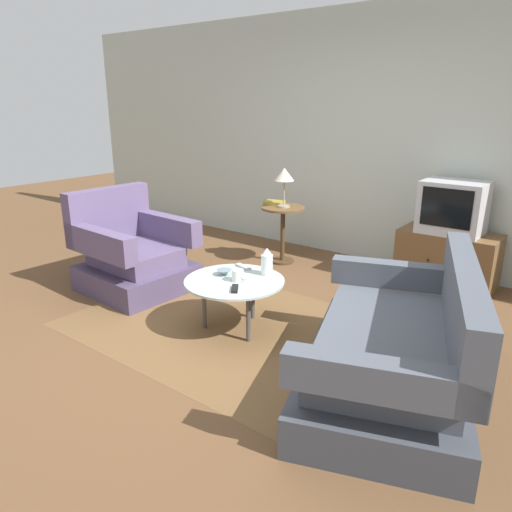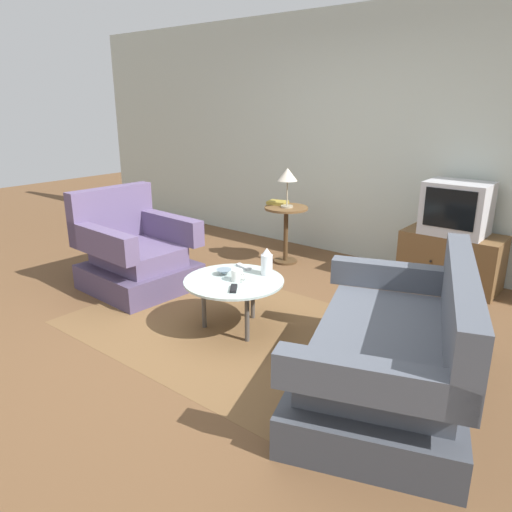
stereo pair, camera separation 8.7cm
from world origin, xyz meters
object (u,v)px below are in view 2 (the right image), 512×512
Objects in this scene: tv_stand at (451,260)px; couch at (392,353)px; bowl at (224,272)px; armchair at (134,255)px; mug at (237,275)px; tv_remote_dark at (234,288)px; side_table at (286,223)px; coffee_table at (234,284)px; television at (457,208)px; vase at (267,262)px; tv_remote_silver at (244,267)px; book at (278,203)px; table_lamp at (288,176)px.

couch is at bearing -80.86° from tv_stand.
armchair is at bearing 177.56° from bowl.
tv_remote_dark is (0.10, -0.15, -0.04)m from mug.
bowl is at bearing -71.56° from side_table.
tv_stand is 2.26m from mug.
couch reaches higher than coffee_table.
tv_remote_dark is (0.14, -0.16, 0.04)m from coffee_table.
tv_remote_dark is at bearing -112.07° from television.
tv_remote_silver is (-0.25, 0.01, -0.10)m from vase.
television is 2.36m from tv_remote_dark.
armchair is 1.54× the size of side_table.
television is at bearing 59.79° from bowl.
book is at bearing 117.25° from mug.
television is at bearing 63.20° from coffee_table.
mug is (0.70, -1.62, 0.01)m from side_table.
tv_remote_silver is (-0.26, 0.42, 0.00)m from tv_remote_dark.
side_table is at bearing 112.26° from coffee_table.
bowl is at bearing 18.16° from tv_remote_dark.
tv_stand is 1.85m from table_lamp.
table_lamp is (0.02, -0.01, 0.52)m from side_table.
coffee_table is at bearing -68.09° from table_lamp.
tv_remote_dark is at bearing 137.07° from tv_remote_silver.
vase is 0.27m from tv_remote_silver.
coffee_table is at bearing 89.07° from armchair.
mug is at bearing -115.64° from tv_stand.
tv_stand is 2.31m from bowl.
couch reaches higher than mug.
armchair reaches higher than tv_remote_dark.
tv_remote_dark is 0.49m from tv_remote_silver.
television is at bearing 13.70° from table_lamp.
vase is (1.49, 0.17, 0.20)m from armchair.
coffee_table is 4.51× the size of tv_remote_silver.
couch reaches higher than side_table.
couch is 2.92× the size of side_table.
side_table is 1.94m from tv_remote_dark.
mug is 0.95× the size of tv_remote_dark.
coffee_table is 0.86× the size of tv_stand.
bowl is 1.80m from book.
mug is 0.31m from tv_remote_silver.
book reaches higher than side_table.
mug is at bearing -12.29° from bowl.
armchair is 2.29× the size of table_lamp.
television is 2.55× the size of vase.
coffee_table is at bearing -116.56° from tv_stand.
mug is at bearing -66.93° from table_lamp.
coffee_table is 3.20× the size of book.
television is 1.88m from book.
vase is (0.77, -1.35, -0.45)m from table_lamp.
tv_stand is 1.61× the size of television.
tv_remote_dark is (0.27, -0.19, -0.01)m from bowl.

